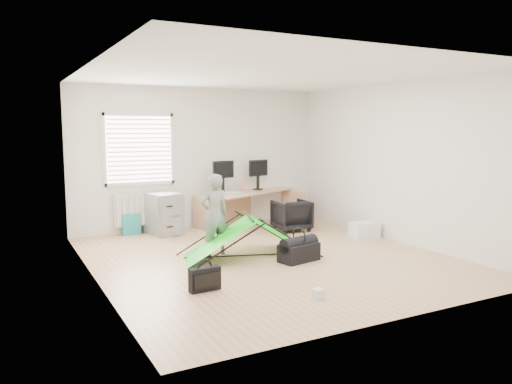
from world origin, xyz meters
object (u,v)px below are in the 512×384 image
thermos (244,184)px  storage_crate (364,230)px  filing_cabinet (164,214)px  person (214,215)px  office_chair (291,215)px  kite (249,236)px  duffel_bag (299,252)px  laptop_bag (205,279)px  desk (251,208)px  monitor_right (258,179)px  monitor_left (223,181)px

thermos → storage_crate: 2.57m
filing_cabinet → person: (0.23, -1.83, 0.24)m
office_chair → storage_crate: (0.83, -1.12, -0.16)m
kite → duffel_bag: size_ratio=3.31×
kite → laptop_bag: (-1.20, -1.21, -0.16)m
kite → office_chair: bearing=58.6°
person → laptop_bag: size_ratio=3.26×
filing_cabinet → duffel_bag: filing_cabinet is taller
kite → storage_crate: kite is taller
desk → person: person is taller
person → duffel_bag: size_ratio=2.09×
thermos → person: bearing=-126.8°
thermos → duffel_bag: bearing=-100.4°
laptop_bag → office_chair: bearing=39.1°
monitor_right → office_chair: 1.15m
kite → monitor_right: bearing=77.4°
monitor_left → office_chair: (1.06, -0.80, -0.63)m
monitor_left → kite: bearing=-116.1°
laptop_bag → thermos: bearing=53.8°
monitor_right → kite: bearing=-134.3°
monitor_left → filing_cabinet: bearing=167.7°
kite → storage_crate: bearing=23.7°
monitor_right → desk: bearing=-162.7°
office_chair → person: (-2.02, -1.03, 0.33)m
person → filing_cabinet: bearing=-84.3°
desk → kite: (-1.14, -2.16, -0.04)m
filing_cabinet → storage_crate: filing_cabinet is taller
monitor_left → storage_crate: bearing=-57.7°
monitor_left → thermos: size_ratio=1.74×
monitor_right → kite: (-1.37, -2.30, -0.61)m
thermos → storage_crate: (1.39, -2.05, -0.69)m
monitor_left → thermos: (0.51, 0.13, -0.09)m
monitor_left → desk: bearing=-11.8°
monitor_left → duffel_bag: bearing=-102.6°
duffel_bag → thermos: bearing=67.8°
desk → kite: 2.45m
desk → office_chair: size_ratio=3.15×
filing_cabinet → monitor_left: (1.19, -0.00, 0.54)m
duffel_bag → kite: bearing=119.1°
storage_crate → duffel_bag: size_ratio=0.80×
monitor_left → storage_crate: 2.81m
monitor_left → duffel_bag: 2.86m
person → monitor_right: bearing=-133.9°
thermos → kite: bearing=-114.5°
kite → monitor_left: bearing=94.4°
monitor_right → storage_crate: 2.45m
office_chair → laptop_bag: (-2.80, -2.56, -0.15)m
thermos → laptop_bag: 4.21m
person → kite: size_ratio=0.63×
office_chair → duffel_bag: size_ratio=1.07×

